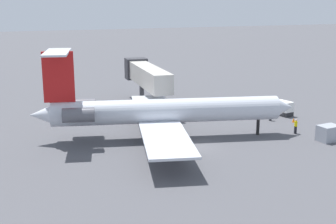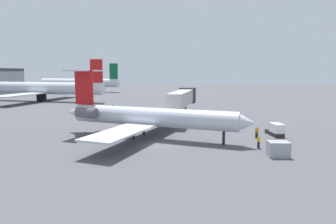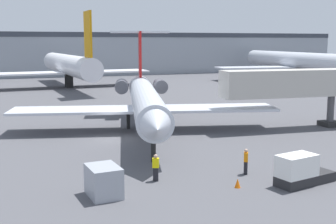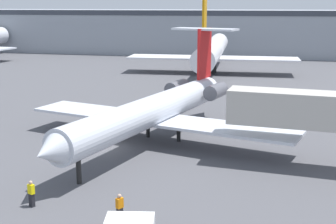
# 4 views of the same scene
# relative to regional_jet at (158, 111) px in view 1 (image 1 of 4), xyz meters

# --- Properties ---
(ground_plane) EXTENTS (400.00, 400.00, 0.10)m
(ground_plane) POSITION_rel_regional_jet_xyz_m (-4.02, -2.60, -3.22)
(ground_plane) COLOR #4C4C51
(regional_jet) EXTENTS (25.61, 28.43, 9.70)m
(regional_jet) POSITION_rel_regional_jet_xyz_m (0.00, 0.00, 0.00)
(regional_jet) COLOR silver
(regional_jet) RESTS_ON ground_plane
(jet_bridge) EXTENTS (16.63, 4.31, 6.12)m
(jet_bridge) POSITION_rel_regional_jet_xyz_m (15.93, -4.11, 1.26)
(jet_bridge) COLOR #B7B2A8
(jet_bridge) RESTS_ON ground_plane
(ground_crew_marshaller) EXTENTS (0.42, 0.48, 1.69)m
(ground_crew_marshaller) POSITION_rel_regional_jet_xyz_m (1.88, -15.83, -2.31)
(ground_crew_marshaller) COLOR black
(ground_crew_marshaller) RESTS_ON ground_plane
(ground_crew_loader) EXTENTS (0.47, 0.40, 1.69)m
(ground_crew_loader) POSITION_rel_regional_jet_xyz_m (-4.06, -15.14, -2.31)
(ground_crew_loader) COLOR black
(ground_crew_loader) RESTS_ON ground_plane
(baggage_tug_lead) EXTENTS (4.20, 2.16, 1.90)m
(baggage_tug_lead) POSITION_rel_regional_jet_xyz_m (3.84, -18.88, -2.33)
(baggage_tug_lead) COLOR #262628
(baggage_tug_lead) RESTS_ON ground_plane
(cargo_container_uld) EXTENTS (1.84, 2.41, 1.71)m
(cargo_container_uld) POSITION_rel_regional_jet_xyz_m (-7.65, -16.69, -2.31)
(cargo_container_uld) COLOR #999EA8
(cargo_container_uld) RESTS_ON ground_plane
(traffic_cone_near) EXTENTS (0.36, 0.36, 0.55)m
(traffic_cone_near) POSITION_rel_regional_jet_xyz_m (0.06, -18.03, -2.89)
(traffic_cone_near) COLOR orange
(traffic_cone_near) RESTS_ON ground_plane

